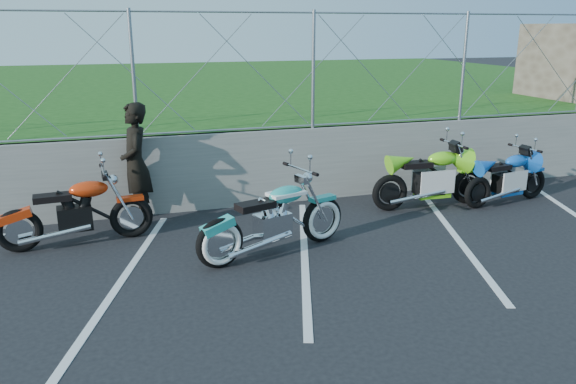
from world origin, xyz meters
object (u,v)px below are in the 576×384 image
object	(u,v)px
sportbike_green	(432,180)
sportbike_blue	(508,180)
naked_orange	(78,214)
person_standing	(136,164)
cruiser_turquoise	(276,221)

from	to	relation	value
sportbike_green	sportbike_blue	distance (m)	1.42
naked_orange	person_standing	size ratio (longest dim) A/B	1.12
cruiser_turquoise	naked_orange	size ratio (longest dim) A/B	1.06
cruiser_turquoise	sportbike_green	world-z (taller)	cruiser_turquoise
naked_orange	sportbike_green	xyz separation A→B (m)	(5.75, 0.04, 0.02)
cruiser_turquoise	naked_orange	distance (m)	2.84
naked_orange	person_standing	world-z (taller)	person_standing
person_standing	naked_orange	bearing A→B (deg)	-51.55
cruiser_turquoise	sportbike_blue	xyz separation A→B (m)	(4.56, 1.00, -0.04)
cruiser_turquoise	sportbike_green	bearing A→B (deg)	4.02
naked_orange	sportbike_green	world-z (taller)	sportbike_green
sportbike_blue	person_standing	bearing A→B (deg)	162.91
sportbike_blue	person_standing	distance (m)	6.38
sportbike_blue	person_standing	size ratio (longest dim) A/B	0.99
naked_orange	sportbike_blue	xyz separation A→B (m)	(7.16, -0.17, -0.03)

